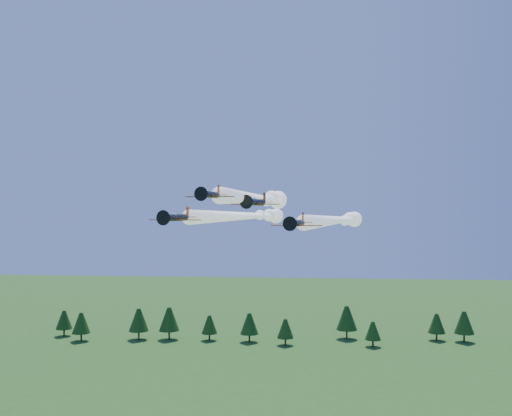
# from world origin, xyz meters

# --- Properties ---
(plane_lead) EXTENTS (12.51, 43.81, 3.70)m
(plane_lead) POSITION_xyz_m (1.77, 15.89, 47.52)
(plane_lead) COLOR black
(plane_lead) RESTS_ON ground
(plane_left) EXTENTS (19.03, 58.42, 3.70)m
(plane_left) POSITION_xyz_m (-2.38, 33.57, 44.17)
(plane_left) COLOR black
(plane_left) RESTS_ON ground
(plane_right) EXTENTS (18.53, 58.71, 3.70)m
(plane_right) POSITION_xyz_m (16.96, 30.87, 43.35)
(plane_right) COLOR black
(plane_right) RESTS_ON ground
(plane_slot) EXTENTS (8.35, 9.25, 2.93)m
(plane_slot) POSITION_xyz_m (2.14, 7.83, 46.70)
(plane_slot) COLOR black
(plane_slot) RESTS_ON ground
(treeline) EXTENTS (164.51, 19.81, 11.59)m
(treeline) POSITION_xyz_m (4.63, 109.16, 6.47)
(treeline) COLOR #382314
(treeline) RESTS_ON ground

